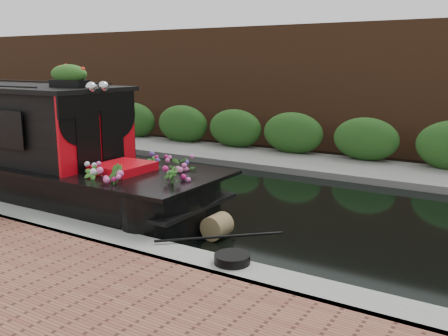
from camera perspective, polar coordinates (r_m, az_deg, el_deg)
The scene contains 7 objects.
ground at distance 10.70m, azimuth -3.07°, elevation -3.28°, with size 80.00×80.00×0.00m, color black.
near_bank_coping at distance 8.36m, azimuth -16.37°, elevation -8.21°, with size 40.00×0.60×0.50m, color gray.
far_bank_path at distance 14.24m, azimuth 6.73°, elevation 0.52°, with size 40.00×2.40×0.34m, color #63635E.
far_hedge at distance 15.04m, azimuth 8.21°, elevation 1.10°, with size 40.00×1.10×2.80m, color #214B19.
far_brick_wall at distance 16.96m, azimuth 11.12°, elevation 2.23°, with size 40.00×1.00×8.00m, color #512F1B.
rope_fender at distance 8.18m, azimuth -0.79°, elevation -6.67°, with size 0.40×0.40×0.41m, color brown.
coiled_mooring_rope at distance 6.61m, azimuth 0.94°, elevation -10.33°, with size 0.47×0.47×0.12m, color black.
Camera 1 is at (5.98, -8.41, 2.82)m, focal length 40.00 mm.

